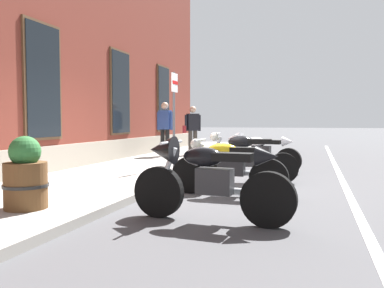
% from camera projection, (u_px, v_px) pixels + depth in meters
% --- Properties ---
extents(ground_plane, '(140.00, 140.00, 0.00)m').
position_uv_depth(ground_plane, '(173.00, 185.00, 7.83)').
color(ground_plane, '#424244').
extents(sidewalk, '(27.45, 2.98, 0.12)m').
position_uv_depth(sidewalk, '(105.00, 179.00, 8.26)').
color(sidewalk, gray).
rests_on(sidewalk, ground_plane).
extents(lane_stripe, '(27.45, 0.12, 0.01)m').
position_uv_depth(lane_stripe, '(348.00, 193.00, 6.89)').
color(lane_stripe, silver).
rests_on(lane_stripe, ground_plane).
extents(motorcycle_black_sport, '(0.62, 2.09, 1.06)m').
position_uv_depth(motorcycle_black_sport, '(205.00, 176.00, 4.94)').
color(motorcycle_black_sport, black).
rests_on(motorcycle_black_sport, ground_plane).
extents(motorcycle_yellow_naked, '(0.62, 1.99, 0.95)m').
position_uv_depth(motorcycle_yellow_naked, '(227.00, 167.00, 6.72)').
color(motorcycle_yellow_naked, black).
rests_on(motorcycle_yellow_naked, ground_plane).
extents(motorcycle_black_naked, '(0.62, 2.10, 1.02)m').
position_uv_depth(motorcycle_black_naked, '(245.00, 158.00, 8.16)').
color(motorcycle_black_naked, black).
rests_on(motorcycle_black_naked, ground_plane).
extents(motorcycle_white_sport, '(0.66, 2.04, 0.98)m').
position_uv_depth(motorcycle_white_sport, '(256.00, 150.00, 9.84)').
color(motorcycle_white_sport, black).
rests_on(motorcycle_white_sport, ground_plane).
extents(pedestrian_blue_top, '(0.27, 0.58, 1.73)m').
position_uv_depth(pedestrian_blue_top, '(165.00, 126.00, 12.92)').
color(pedestrian_blue_top, black).
rests_on(pedestrian_blue_top, sidewalk).
extents(pedestrian_dark_jacket, '(0.52, 0.52, 1.62)m').
position_uv_depth(pedestrian_dark_jacket, '(193.00, 128.00, 13.41)').
color(pedestrian_dark_jacket, '#38332D').
rests_on(pedestrian_dark_jacket, sidewalk).
extents(parking_sign, '(0.36, 0.07, 2.28)m').
position_uv_depth(parking_sign, '(174.00, 106.00, 9.47)').
color(parking_sign, '#4C4C51').
rests_on(parking_sign, sidewalk).
extents(barrel_planter, '(0.57, 0.57, 0.94)m').
position_uv_depth(barrel_planter, '(26.00, 177.00, 5.15)').
color(barrel_planter, brown).
rests_on(barrel_planter, sidewalk).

